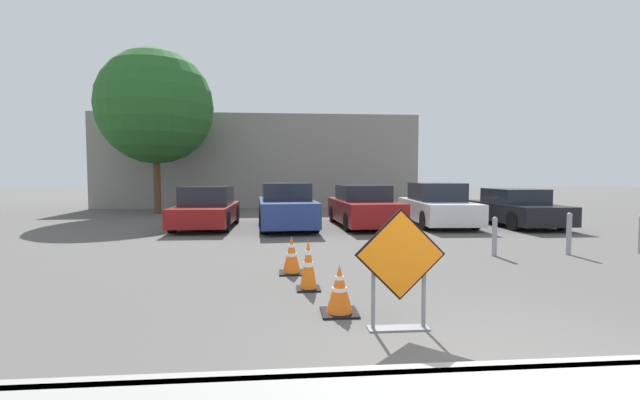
# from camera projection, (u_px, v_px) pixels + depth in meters

# --- Properties ---
(ground_plane) EXTENTS (96.00, 96.00, 0.00)m
(ground_plane) POSITION_uv_depth(u_px,v_px,m) (348.00, 232.00, 13.82)
(ground_plane) COLOR #565451
(curb_lip) EXTENTS (30.27, 0.20, 0.14)m
(curb_lip) POSITION_uv_depth(u_px,v_px,m) (515.00, 372.00, 3.87)
(curb_lip) COLOR #999993
(curb_lip) RESTS_ON ground_plane
(road_closed_sign) EXTENTS (1.09, 0.20, 1.46)m
(road_closed_sign) POSITION_uv_depth(u_px,v_px,m) (400.00, 265.00, 5.04)
(road_closed_sign) COLOR black
(road_closed_sign) RESTS_ON ground_plane
(traffic_cone_nearest) EXTENTS (0.49, 0.49, 0.66)m
(traffic_cone_nearest) POSITION_uv_depth(u_px,v_px,m) (339.00, 290.00, 5.69)
(traffic_cone_nearest) COLOR black
(traffic_cone_nearest) RESTS_ON ground_plane
(traffic_cone_second) EXTENTS (0.38, 0.38, 0.83)m
(traffic_cone_second) POSITION_uv_depth(u_px,v_px,m) (308.00, 265.00, 6.88)
(traffic_cone_second) COLOR black
(traffic_cone_second) RESTS_ON ground_plane
(traffic_cone_third) EXTENTS (0.46, 0.46, 0.71)m
(traffic_cone_third) POSITION_uv_depth(u_px,v_px,m) (292.00, 255.00, 8.00)
(traffic_cone_third) COLOR black
(traffic_cone_third) RESTS_ON ground_plane
(parked_car_nearest) EXTENTS (1.92, 4.17, 1.44)m
(parked_car_nearest) POSITION_uv_depth(u_px,v_px,m) (207.00, 209.00, 14.88)
(parked_car_nearest) COLOR maroon
(parked_car_nearest) RESTS_ON ground_plane
(parked_car_second) EXTENTS (2.08, 4.49, 1.56)m
(parked_car_second) POSITION_uv_depth(u_px,v_px,m) (286.00, 207.00, 14.74)
(parked_car_second) COLOR navy
(parked_car_second) RESTS_ON ground_plane
(parked_car_third) EXTENTS (2.11, 4.60, 1.47)m
(parked_car_third) POSITION_uv_depth(u_px,v_px,m) (363.00, 207.00, 15.34)
(parked_car_third) COLOR maroon
(parked_car_third) RESTS_ON ground_plane
(parked_car_fourth) EXTENTS (2.11, 4.75, 1.54)m
(parked_car_fourth) POSITION_uv_depth(u_px,v_px,m) (437.00, 206.00, 15.70)
(parked_car_fourth) COLOR silver
(parked_car_fourth) RESTS_ON ground_plane
(parked_car_fifth) EXTENTS (1.96, 4.32, 1.34)m
(parked_car_fifth) POSITION_uv_depth(u_px,v_px,m) (516.00, 208.00, 15.46)
(parked_car_fifth) COLOR black
(parked_car_fifth) RESTS_ON ground_plane
(bollard_nearest) EXTENTS (0.12, 0.12, 0.90)m
(bollard_nearest) POSITION_uv_depth(u_px,v_px,m) (495.00, 235.00, 9.71)
(bollard_nearest) COLOR gray
(bollard_nearest) RESTS_ON ground_plane
(bollard_second) EXTENTS (0.12, 0.12, 0.98)m
(bollard_second) POSITION_uv_depth(u_px,v_px,m) (569.00, 232.00, 9.86)
(bollard_second) COLOR gray
(bollard_second) RESTS_ON ground_plane
(building_facade_backdrop) EXTENTS (17.84, 5.00, 5.17)m
(building_facade_backdrop) POSITION_uv_depth(u_px,v_px,m) (260.00, 162.00, 25.69)
(building_facade_backdrop) COLOR gray
(building_facade_backdrop) RESTS_ON ground_plane
(street_tree_behind_lot) EXTENTS (5.36, 5.36, 7.71)m
(street_tree_behind_lot) POSITION_uv_depth(u_px,v_px,m) (155.00, 107.00, 20.04)
(street_tree_behind_lot) COLOR #513823
(street_tree_behind_lot) RESTS_ON ground_plane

